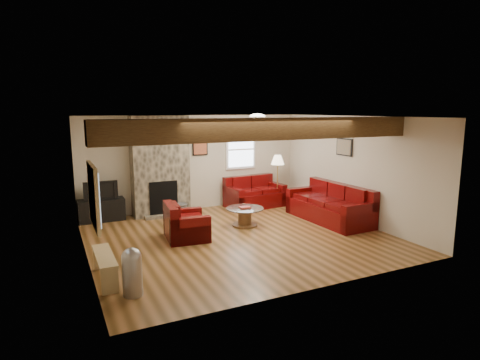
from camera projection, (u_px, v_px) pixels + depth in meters
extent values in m
plane|color=brown|center=(239.00, 237.00, 8.45)|extent=(8.00, 8.00, 0.00)
plane|color=silver|center=(239.00, 117.00, 8.02)|extent=(8.00, 8.00, 0.00)
plane|color=beige|center=(195.00, 163.00, 10.68)|extent=(8.00, 0.00, 8.00)
plane|color=beige|center=(320.00, 207.00, 5.79)|extent=(8.00, 0.00, 8.00)
plane|color=beige|center=(83.00, 191.00, 6.96)|extent=(0.00, 7.50, 7.50)
plane|color=beige|center=(353.00, 169.00, 9.51)|extent=(0.00, 7.50, 7.50)
cube|color=#35200F|center=(270.00, 129.00, 6.94)|extent=(6.00, 0.36, 0.38)
cube|color=#353128|center=(160.00, 166.00, 10.03)|extent=(1.40, 0.50, 2.50)
cube|color=black|center=(164.00, 199.00, 9.95)|extent=(0.70, 0.06, 0.90)
cube|color=#353128|center=(165.00, 216.00, 9.97)|extent=(1.00, 0.25, 0.08)
cylinder|color=#432915|center=(245.00, 225.00, 9.24)|extent=(0.58, 0.58, 0.04)
cylinder|color=#432915|center=(245.00, 218.00, 9.21)|extent=(0.31, 0.31, 0.38)
cylinder|color=white|center=(245.00, 208.00, 9.17)|extent=(0.86, 0.86, 0.02)
cube|color=maroon|center=(245.00, 207.00, 9.17)|extent=(0.24, 0.17, 0.03)
cube|color=black|center=(102.00, 210.00, 9.61)|extent=(1.06, 0.43, 0.53)
imported|color=black|center=(100.00, 190.00, 9.52)|extent=(0.78, 0.10, 0.45)
cylinder|color=tan|center=(277.00, 206.00, 11.12)|extent=(0.26, 0.26, 0.03)
cylinder|color=tan|center=(277.00, 184.00, 11.01)|extent=(0.03, 0.03, 1.28)
cone|color=#FFE8C1|center=(278.00, 160.00, 10.89)|extent=(0.37, 0.37, 0.26)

